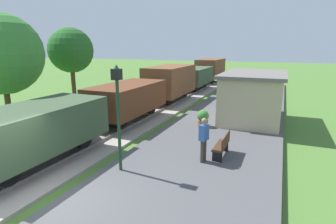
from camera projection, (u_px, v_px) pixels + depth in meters
ground_plane at (48, 207)px, 7.88m from camera, size 160.00×160.00×0.00m
rail_near at (6, 190)px, 8.47m from camera, size 0.07×60.00×0.14m
freight_train at (173, 83)px, 22.62m from camera, size 2.50×32.60×2.72m
station_hut at (253, 96)px, 16.24m from camera, size 3.50×5.80×2.78m
bench_near_hut at (223, 145)px, 10.81m from camera, size 0.42×1.50×0.91m
bench_down_platform at (253, 98)px, 20.67m from camera, size 0.42×1.50×0.91m
person_waiting at (204, 138)px, 10.20m from camera, size 0.33×0.43×1.71m
potted_planter at (203, 118)px, 14.88m from camera, size 0.64×0.64×0.92m
lamp_post_near at (118, 99)px, 9.12m from camera, size 0.28×0.28×3.70m
tree_trackside_mid at (1, 54)px, 13.29m from camera, size 3.96×3.96×6.13m
tree_trackside_far at (71, 51)px, 17.82m from camera, size 2.90×2.90×5.71m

